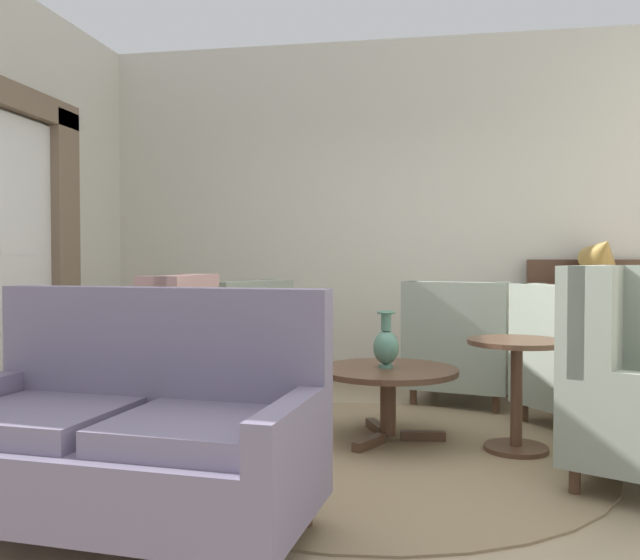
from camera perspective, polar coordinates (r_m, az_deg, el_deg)
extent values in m
plane|color=#9E896B|center=(3.78, 3.59, -15.95)|extent=(7.95, 7.95, 0.00)
cube|color=beige|center=(6.45, 6.40, 5.92)|extent=(5.84, 0.08, 3.25)
cube|color=#4C3323|center=(6.47, 6.33, -7.99)|extent=(5.68, 0.03, 0.12)
cylinder|color=#847051|center=(4.07, 4.07, -14.59)|extent=(2.75, 2.75, 0.01)
cube|color=#75604C|center=(6.07, -20.99, 2.58)|extent=(0.10, 0.32, 2.31)
cube|color=#75604C|center=(5.51, -25.73, 14.35)|extent=(0.10, 1.99, 0.20)
cylinder|color=#4C3323|center=(4.25, 5.85, -7.73)|extent=(0.88, 0.88, 0.04)
cylinder|color=#4C3323|center=(4.29, 5.85, -10.54)|extent=(0.10, 0.10, 0.39)
cube|color=#4C3323|center=(4.35, 8.81, -13.12)|extent=(0.29, 0.09, 0.07)
cube|color=#4C3323|center=(4.54, 4.85, -12.49)|extent=(0.17, 0.28, 0.07)
cube|color=#4C3323|center=(4.16, 4.16, -13.81)|extent=(0.19, 0.27, 0.07)
cylinder|color=#4C7A66|center=(4.24, 5.67, -7.35)|extent=(0.09, 0.09, 0.02)
ellipsoid|color=#4C7A66|center=(4.22, 5.67, -5.77)|extent=(0.16, 0.16, 0.21)
cylinder|color=#4C7A66|center=(4.20, 5.68, -3.56)|extent=(0.06, 0.06, 0.12)
torus|color=#4C7A66|center=(4.20, 5.68, -2.78)|extent=(0.12, 0.12, 0.02)
cube|color=slate|center=(2.93, -16.65, -15.39)|extent=(1.64, 0.94, 0.30)
cube|color=slate|center=(3.12, -13.51, -6.01)|extent=(1.58, 0.28, 0.59)
cube|color=slate|center=(3.04, -22.77, -10.95)|extent=(0.68, 0.65, 0.10)
cube|color=slate|center=(2.68, -10.68, -12.56)|extent=(0.68, 0.65, 0.10)
cube|color=slate|center=(2.52, -2.66, -12.45)|extent=(0.17, 0.71, 0.18)
cylinder|color=#4C3323|center=(3.63, -23.49, -15.71)|extent=(0.06, 0.06, 0.14)
cylinder|color=#4C3323|center=(3.01, -1.24, -19.24)|extent=(0.06, 0.06, 0.14)
cube|color=tan|center=(4.47, -15.73, -9.31)|extent=(0.91, 0.79, 0.31)
cube|color=tan|center=(4.26, -11.11, -3.61)|extent=(0.15, 0.78, 0.60)
cube|color=tan|center=(4.61, -10.71, -2.31)|extent=(0.20, 0.10, 0.46)
cube|color=tan|center=(3.98, -14.03, -2.96)|extent=(0.20, 0.10, 0.46)
cube|color=tan|center=(4.76, -14.58, -5.50)|extent=(0.81, 0.11, 0.20)
cube|color=tan|center=(4.15, -18.38, -6.59)|extent=(0.81, 0.11, 0.20)
cylinder|color=#4C3323|center=(4.95, -18.16, -10.94)|extent=(0.06, 0.06, 0.14)
cylinder|color=#4C3323|center=(4.43, -21.92, -12.50)|extent=(0.06, 0.06, 0.14)
cylinder|color=#4C3323|center=(4.67, -9.84, -11.67)|extent=(0.06, 0.06, 0.14)
cylinder|color=#4C3323|center=(4.10, -12.73, -13.55)|extent=(0.06, 0.06, 0.14)
cube|color=gray|center=(3.78, 22.41, -4.23)|extent=(0.51, 0.80, 0.71)
cube|color=gray|center=(3.40, 22.26, -3.43)|extent=(0.22, 0.18, 0.54)
cube|color=gray|center=(4.11, 24.98, -2.61)|extent=(0.22, 0.18, 0.54)
cylinder|color=#4C3323|center=(3.61, 20.98, -15.78)|extent=(0.06, 0.06, 0.14)
cylinder|color=#4C3323|center=(4.22, 23.66, -13.21)|extent=(0.06, 0.06, 0.14)
cube|color=gray|center=(5.58, 12.11, -7.25)|extent=(0.97, 0.99, 0.29)
cube|color=gray|center=(5.19, 11.38, -3.23)|extent=(0.81, 0.33, 0.56)
cube|color=gray|center=(5.22, 15.35, -2.50)|extent=(0.14, 0.22, 0.42)
cube|color=gray|center=(5.36, 7.94, -2.34)|extent=(0.14, 0.22, 0.42)
cube|color=gray|center=(5.54, 15.79, -4.75)|extent=(0.27, 0.73, 0.21)
cube|color=gray|center=(5.67, 8.77, -4.55)|extent=(0.27, 0.73, 0.21)
cylinder|color=#4C3323|center=(5.89, 15.84, -8.90)|extent=(0.06, 0.06, 0.14)
cylinder|color=#4C3323|center=(6.00, 9.73, -8.65)|extent=(0.06, 0.06, 0.14)
cylinder|color=#4C3323|center=(5.24, 14.83, -10.22)|extent=(0.06, 0.06, 0.14)
cylinder|color=#4C3323|center=(5.37, 7.99, -9.88)|extent=(0.06, 0.06, 0.14)
cube|color=gray|center=(5.50, -8.29, -7.25)|extent=(1.08, 1.09, 0.31)
cube|color=gray|center=(5.23, -5.55, -3.03)|extent=(0.46, 0.81, 0.54)
cube|color=gray|center=(5.56, -3.90, -2.07)|extent=(0.22, 0.17, 0.41)
cube|color=gray|center=(5.01, -8.99, -2.51)|extent=(0.22, 0.17, 0.41)
cube|color=gray|center=(5.77, -6.25, -4.32)|extent=(0.70, 0.38, 0.19)
cube|color=gray|center=(5.23, -11.39, -4.96)|extent=(0.70, 0.38, 0.19)
cylinder|color=#4C3323|center=(5.99, -8.48, -8.67)|extent=(0.06, 0.06, 0.14)
cylinder|color=#4C3323|center=(5.53, -13.20, -9.58)|extent=(0.06, 0.06, 0.14)
cylinder|color=#4C3323|center=(5.58, -3.42, -9.42)|extent=(0.06, 0.06, 0.14)
cylinder|color=#4C3323|center=(5.08, -8.05, -10.56)|extent=(0.06, 0.06, 0.14)
cube|color=gray|center=(5.00, 22.77, -8.51)|extent=(1.19, 1.18, 0.26)
cube|color=gray|center=(4.68, 19.84, -3.98)|extent=(0.59, 0.75, 0.58)
cube|color=gray|center=(4.50, 23.96, -3.36)|extent=(0.22, 0.20, 0.44)
cube|color=gray|center=(5.00, 17.61, -2.80)|extent=(0.22, 0.20, 0.44)
cube|color=gray|center=(5.25, 20.19, -5.31)|extent=(0.69, 0.53, 0.23)
cylinder|color=#4C3323|center=(5.52, 22.61, -9.68)|extent=(0.06, 0.06, 0.14)
cylinder|color=#4C3323|center=(4.57, 22.90, -12.06)|extent=(0.06, 0.06, 0.14)
cylinder|color=#4C3323|center=(5.02, 17.10, -10.75)|extent=(0.06, 0.06, 0.14)
cylinder|color=#4C3323|center=(4.13, 16.51, -5.12)|extent=(0.58, 0.58, 0.03)
cylinder|color=#4C3323|center=(4.19, 16.47, -9.72)|extent=(0.07, 0.07, 0.65)
cylinder|color=#4C3323|center=(4.26, 16.43, -13.72)|extent=(0.38, 0.38, 0.04)
cube|color=#4C3323|center=(6.29, 22.19, -4.14)|extent=(1.05, 0.41, 0.84)
cube|color=#4C3323|center=(6.44, 21.90, 0.69)|extent=(1.05, 0.04, 0.21)
cube|color=#4C3323|center=(6.13, 18.08, -8.70)|extent=(0.06, 0.06, 0.10)
cube|color=#4C3323|center=(6.42, 17.68, -8.21)|extent=(0.06, 0.06, 0.10)
cube|color=#4C3323|center=(6.24, 22.28, 0.33)|extent=(0.24, 0.24, 0.14)
cone|color=#B28942|center=(6.18, 23.01, 2.30)|extent=(0.39, 0.47, 0.43)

